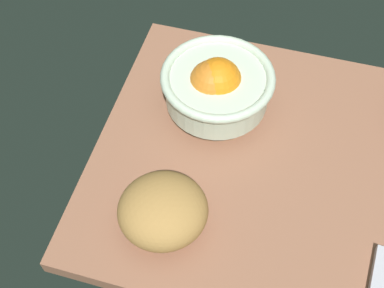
% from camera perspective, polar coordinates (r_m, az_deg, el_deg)
% --- Properties ---
extents(ground_plane, '(0.68, 0.54, 0.03)m').
position_cam_1_polar(ground_plane, '(0.88, 11.31, -3.08)').
color(ground_plane, '#946047').
extents(fruit_bowl, '(0.20, 0.20, 0.11)m').
position_cam_1_polar(fruit_bowl, '(0.88, 2.81, 6.63)').
color(fruit_bowl, silver).
rests_on(fruit_bowl, ground).
extents(bread_loaf, '(0.18, 0.18, 0.08)m').
position_cam_1_polar(bread_loaf, '(0.76, -3.30, -7.47)').
color(bread_loaf, '#AE7F42').
rests_on(bread_loaf, ground).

